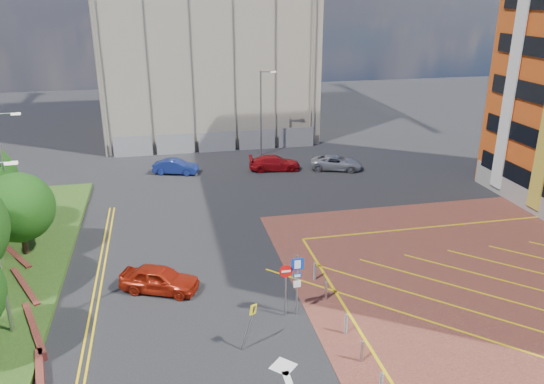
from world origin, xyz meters
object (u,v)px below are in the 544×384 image
object	(u,v)px
car_red_left	(160,279)
car_silver_back	(336,163)
lamp_left_far	(5,173)
car_red_back	(274,163)
sign_cluster	(293,280)
lamp_back	(262,110)
car_blue_back	(176,167)
warning_sign	(250,321)
tree_c	(19,208)

from	to	relation	value
car_red_left	car_silver_back	size ratio (longest dim) A/B	0.91
lamp_left_far	car_silver_back	size ratio (longest dim) A/B	1.78
car_red_back	sign_cluster	bearing A→B (deg)	176.99
lamp_back	car_red_back	bearing A→B (deg)	-87.86
car_red_left	car_blue_back	bearing A→B (deg)	18.44
lamp_left_far	warning_sign	size ratio (longest dim) A/B	3.56
warning_sign	lamp_back	bearing A→B (deg)	77.97
lamp_left_far	car_red_back	world-z (taller)	lamp_left_far
car_red_left	car_red_back	bearing A→B (deg)	-5.45
car_blue_back	car_red_back	size ratio (longest dim) A/B	0.85
warning_sign	car_red_left	bearing A→B (deg)	123.24
car_blue_back	lamp_back	bearing A→B (deg)	-46.30
warning_sign	car_red_back	distance (m)	25.16
car_blue_back	car_silver_back	xyz separation A→B (m)	(13.90, -1.78, -0.01)
warning_sign	car_silver_back	distance (m)	26.14
sign_cluster	car_blue_back	xyz separation A→B (m)	(-4.57, 22.97, -1.32)
lamp_left_far	tree_c	bearing A→B (deg)	-65.29
tree_c	car_silver_back	size ratio (longest dim) A/B	1.09
tree_c	lamp_back	distance (m)	25.19
lamp_back	car_red_back	distance (m)	6.10
car_red_back	lamp_left_far	bearing A→B (deg)	127.98
lamp_back	car_red_back	size ratio (longest dim) A/B	1.79
tree_c	warning_sign	world-z (taller)	tree_c
lamp_left_far	sign_cluster	world-z (taller)	lamp_left_far
car_red_left	car_blue_back	size ratio (longest dim) A/B	1.07
warning_sign	car_blue_back	xyz separation A→B (m)	(-2.14, 25.12, -0.80)
lamp_left_far	car_silver_back	bearing A→B (deg)	22.92
sign_cluster	car_red_back	world-z (taller)	sign_cluster
sign_cluster	tree_c	bearing A→B (deg)	146.84
tree_c	car_silver_back	xyz separation A→B (m)	(23.13, 12.17, -2.57)
car_blue_back	sign_cluster	bearing A→B (deg)	-150.90
car_red_left	car_red_back	world-z (taller)	car_red_left
car_red_back	car_silver_back	size ratio (longest dim) A/B	1.00
lamp_back	car_silver_back	xyz separation A→B (m)	(5.55, -5.83, -3.74)
car_red_left	lamp_left_far	bearing A→B (deg)	72.28
lamp_left_far	sign_cluster	xyz separation A→B (m)	(14.72, -11.02, -2.71)
car_silver_back	sign_cluster	bearing A→B (deg)	175.46
warning_sign	car_red_left	xyz separation A→B (m)	(-3.78, 5.76, -0.73)
sign_cluster	car_silver_back	bearing A→B (deg)	66.23
tree_c	car_red_left	xyz separation A→B (m)	(7.59, -5.40, -2.50)
car_red_back	car_silver_back	xyz separation A→B (m)	(5.37, -0.99, -0.03)
lamp_left_far	warning_sign	distance (m)	18.29
tree_c	car_red_back	world-z (taller)	tree_c
lamp_left_far	car_blue_back	world-z (taller)	lamp_left_far
car_red_back	lamp_back	bearing A→B (deg)	9.27
warning_sign	car_red_back	size ratio (longest dim) A/B	0.50
warning_sign	car_red_left	distance (m)	6.93
sign_cluster	warning_sign	xyz separation A→B (m)	(-2.43, -2.15, -0.52)
tree_c	lamp_left_far	size ratio (longest dim) A/B	0.61
car_red_left	car_silver_back	world-z (taller)	car_red_left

